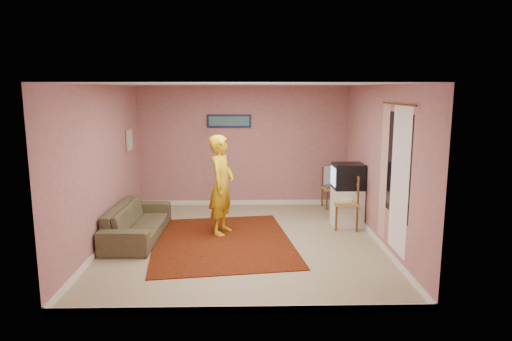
{
  "coord_description": "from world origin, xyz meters",
  "views": [
    {
      "loc": [
        0.05,
        -7.32,
        2.53
      ],
      "look_at": [
        0.24,
        0.6,
        1.11
      ],
      "focal_mm": 32.0,
      "sensor_mm": 36.0,
      "label": 1
    }
  ],
  "objects_px": {
    "chair_a": "(332,183)",
    "tv_cabinet": "(347,207)",
    "chair_b": "(346,196)",
    "sofa": "(138,222)",
    "person": "(222,185)",
    "crt_tv": "(348,176)"
  },
  "relations": [
    {
      "from": "chair_a",
      "to": "chair_b",
      "type": "relative_size",
      "value": 0.87
    },
    {
      "from": "crt_tv",
      "to": "chair_a",
      "type": "xyz_separation_m",
      "value": [
        -0.04,
        1.26,
        -0.4
      ]
    },
    {
      "from": "tv_cabinet",
      "to": "chair_b",
      "type": "bearing_deg",
      "value": -107.43
    },
    {
      "from": "tv_cabinet",
      "to": "crt_tv",
      "type": "distance_m",
      "value": 0.59
    },
    {
      "from": "chair_a",
      "to": "sofa",
      "type": "bearing_deg",
      "value": -160.85
    },
    {
      "from": "chair_b",
      "to": "crt_tv",
      "type": "bearing_deg",
      "value": 171.11
    },
    {
      "from": "sofa",
      "to": "person",
      "type": "distance_m",
      "value": 1.57
    },
    {
      "from": "chair_b",
      "to": "person",
      "type": "distance_m",
      "value": 2.28
    },
    {
      "from": "chair_b",
      "to": "chair_a",
      "type": "bearing_deg",
      "value": -173.73
    },
    {
      "from": "tv_cabinet",
      "to": "person",
      "type": "relative_size",
      "value": 0.4
    },
    {
      "from": "crt_tv",
      "to": "sofa",
      "type": "height_order",
      "value": "crt_tv"
    },
    {
      "from": "chair_b",
      "to": "sofa",
      "type": "distance_m",
      "value": 3.73
    },
    {
      "from": "tv_cabinet",
      "to": "sofa",
      "type": "relative_size",
      "value": 0.35
    },
    {
      "from": "sofa",
      "to": "person",
      "type": "xyz_separation_m",
      "value": [
        1.43,
        0.24,
        0.58
      ]
    },
    {
      "from": "chair_b",
      "to": "tv_cabinet",
      "type": "bearing_deg",
      "value": 169.7
    },
    {
      "from": "chair_a",
      "to": "sofa",
      "type": "height_order",
      "value": "chair_a"
    },
    {
      "from": "sofa",
      "to": "chair_a",
      "type": "bearing_deg",
      "value": -61.11
    },
    {
      "from": "chair_a",
      "to": "tv_cabinet",
      "type": "bearing_deg",
      "value": -96.62
    },
    {
      "from": "tv_cabinet",
      "to": "chair_a",
      "type": "bearing_deg",
      "value": 91.96
    },
    {
      "from": "chair_b",
      "to": "person",
      "type": "height_order",
      "value": "person"
    },
    {
      "from": "crt_tv",
      "to": "chair_a",
      "type": "distance_m",
      "value": 1.32
    },
    {
      "from": "chair_a",
      "to": "chair_b",
      "type": "distance_m",
      "value": 1.47
    }
  ]
}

